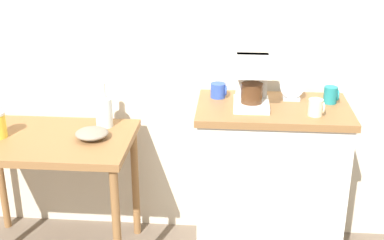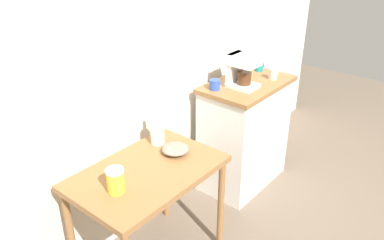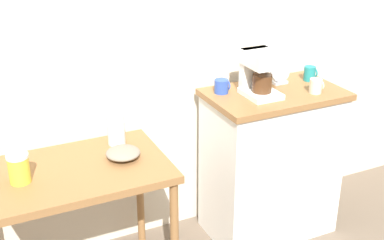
# 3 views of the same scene
# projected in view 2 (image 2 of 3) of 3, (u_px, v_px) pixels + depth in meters

# --- Properties ---
(ground_plane) EXTENTS (8.00, 8.00, 0.00)m
(ground_plane) POSITION_uv_depth(u_px,v_px,m) (204.00, 213.00, 3.12)
(ground_plane) COLOR #6B5B4C
(back_wall) EXTENTS (4.40, 0.10, 2.80)m
(back_wall) POSITION_uv_depth(u_px,v_px,m) (173.00, 30.00, 2.78)
(back_wall) COLOR beige
(back_wall) RESTS_ON ground_plane
(wooden_table) EXTENTS (0.92, 0.60, 0.75)m
(wooden_table) POSITION_uv_depth(u_px,v_px,m) (148.00, 183.00, 2.38)
(wooden_table) COLOR olive
(wooden_table) RESTS_ON ground_plane
(kitchen_counter) EXTENTS (0.79, 0.49, 0.94)m
(kitchen_counter) POSITION_uv_depth(u_px,v_px,m) (244.00, 134.00, 3.33)
(kitchen_counter) COLOR white
(kitchen_counter) RESTS_ON ground_plane
(bowl_stoneware) EXTENTS (0.17, 0.17, 0.06)m
(bowl_stoneware) POSITION_uv_depth(u_px,v_px,m) (175.00, 149.00, 2.50)
(bowl_stoneware) COLOR gray
(bowl_stoneware) RESTS_ON wooden_table
(glass_carafe_vase) EXTENTS (0.09, 0.09, 0.25)m
(glass_carafe_vase) POSITION_uv_depth(u_px,v_px,m) (157.00, 131.00, 2.59)
(glass_carafe_vase) COLOR silver
(glass_carafe_vase) RESTS_ON wooden_table
(canister_enamel) EXTENTS (0.10, 0.10, 0.14)m
(canister_enamel) POSITION_uv_depth(u_px,v_px,m) (115.00, 181.00, 2.12)
(canister_enamel) COLOR gold
(canister_enamel) RESTS_ON wooden_table
(coffee_maker) EXTENTS (0.18, 0.22, 0.26)m
(coffee_maker) POSITION_uv_depth(u_px,v_px,m) (241.00, 69.00, 2.98)
(coffee_maker) COLOR white
(coffee_maker) RESTS_ON kitchen_counter
(mug_small_cream) EXTENTS (0.08, 0.07, 0.08)m
(mug_small_cream) POSITION_uv_depth(u_px,v_px,m) (273.00, 74.00, 3.17)
(mug_small_cream) COLOR beige
(mug_small_cream) RESTS_ON kitchen_counter
(mug_dark_teal) EXTENTS (0.08, 0.07, 0.09)m
(mug_dark_teal) POSITION_uv_depth(u_px,v_px,m) (259.00, 66.00, 3.35)
(mug_dark_teal) COLOR teal
(mug_dark_teal) RESTS_ON kitchen_counter
(mug_blue) EXTENTS (0.09, 0.08, 0.08)m
(mug_blue) POSITION_uv_depth(u_px,v_px,m) (215.00, 85.00, 2.97)
(mug_blue) COLOR #2D4CAD
(mug_blue) RESTS_ON kitchen_counter
(table_clock) EXTENTS (0.13, 0.06, 0.14)m
(table_clock) POSITION_uv_depth(u_px,v_px,m) (244.00, 69.00, 3.22)
(table_clock) COLOR #B2B5BA
(table_clock) RESTS_ON kitchen_counter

